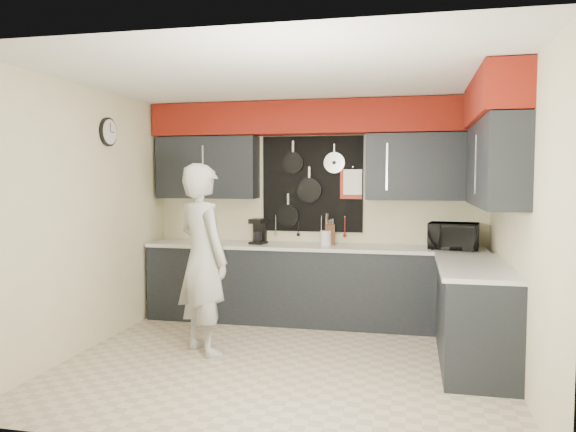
% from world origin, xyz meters
% --- Properties ---
extents(ground, '(4.00, 4.00, 0.00)m').
position_xyz_m(ground, '(0.00, 0.00, 0.00)').
color(ground, '#C4B299').
rests_on(ground, ground).
extents(back_wall_assembly, '(4.00, 0.36, 2.60)m').
position_xyz_m(back_wall_assembly, '(0.01, 1.60, 2.01)').
color(back_wall_assembly, beige).
rests_on(back_wall_assembly, ground).
extents(right_wall_assembly, '(0.36, 3.50, 2.60)m').
position_xyz_m(right_wall_assembly, '(1.85, 0.26, 1.94)').
color(right_wall_assembly, beige).
rests_on(right_wall_assembly, ground).
extents(left_wall_assembly, '(0.05, 3.50, 2.60)m').
position_xyz_m(left_wall_assembly, '(-1.99, 0.02, 1.33)').
color(left_wall_assembly, beige).
rests_on(left_wall_assembly, ground).
extents(base_cabinets, '(3.95, 2.20, 0.92)m').
position_xyz_m(base_cabinets, '(0.49, 1.13, 0.46)').
color(base_cabinets, black).
rests_on(base_cabinets, ground).
extents(microwave, '(0.57, 0.43, 0.29)m').
position_xyz_m(microwave, '(1.58, 1.41, 1.07)').
color(microwave, black).
rests_on(microwave, base_cabinets).
extents(knife_block, '(0.12, 0.12, 0.24)m').
position_xyz_m(knife_block, '(0.20, 1.50, 1.04)').
color(knife_block, '#341E10').
rests_on(knife_block, base_cabinets).
extents(utensil_crock, '(0.13, 0.13, 0.17)m').
position_xyz_m(utensil_crock, '(0.16, 1.47, 1.00)').
color(utensil_crock, silver).
rests_on(utensil_crock, base_cabinets).
extents(coffee_maker, '(0.20, 0.23, 0.30)m').
position_xyz_m(coffee_maker, '(-0.64, 1.44, 1.07)').
color(coffee_maker, black).
rests_on(coffee_maker, base_cabinets).
extents(person, '(0.80, 0.76, 1.84)m').
position_xyz_m(person, '(-0.84, 0.12, 0.92)').
color(person, '#AFAFAC').
rests_on(person, ground).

